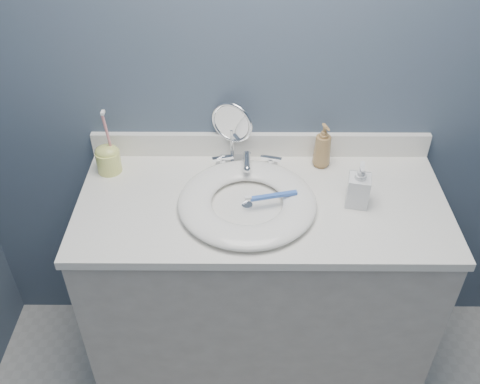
{
  "coord_description": "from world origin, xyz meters",
  "views": [
    {
      "loc": [
        -0.07,
        -0.38,
        2.01
      ],
      "look_at": [
        -0.07,
        0.94,
        0.94
      ],
      "focal_mm": 40.0,
      "sensor_mm": 36.0,
      "label": 1
    }
  ],
  "objects_px": {
    "soap_bottle_clear": "(359,184)",
    "toothbrush_holder": "(108,158)",
    "soap_bottle_amber": "(323,146)",
    "makeup_mirror": "(232,129)"
  },
  "relations": [
    {
      "from": "soap_bottle_clear",
      "to": "toothbrush_holder",
      "type": "height_order",
      "value": "toothbrush_holder"
    },
    {
      "from": "toothbrush_holder",
      "to": "soap_bottle_amber",
      "type": "bearing_deg",
      "value": 2.95
    },
    {
      "from": "makeup_mirror",
      "to": "soap_bottle_amber",
      "type": "xyz_separation_m",
      "value": [
        0.32,
        -0.04,
        -0.04
      ]
    },
    {
      "from": "makeup_mirror",
      "to": "soap_bottle_clear",
      "type": "xyz_separation_m",
      "value": [
        0.41,
        -0.25,
        -0.05
      ]
    },
    {
      "from": "soap_bottle_amber",
      "to": "toothbrush_holder",
      "type": "distance_m",
      "value": 0.75
    },
    {
      "from": "soap_bottle_clear",
      "to": "toothbrush_holder",
      "type": "xyz_separation_m",
      "value": [
        -0.84,
        0.17,
        -0.02
      ]
    },
    {
      "from": "soap_bottle_clear",
      "to": "toothbrush_holder",
      "type": "relative_size",
      "value": 0.65
    },
    {
      "from": "makeup_mirror",
      "to": "toothbrush_holder",
      "type": "bearing_deg",
      "value": -145.92
    },
    {
      "from": "soap_bottle_amber",
      "to": "toothbrush_holder",
      "type": "xyz_separation_m",
      "value": [
        -0.75,
        -0.04,
        -0.03
      ]
    },
    {
      "from": "makeup_mirror",
      "to": "soap_bottle_clear",
      "type": "height_order",
      "value": "makeup_mirror"
    }
  ]
}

